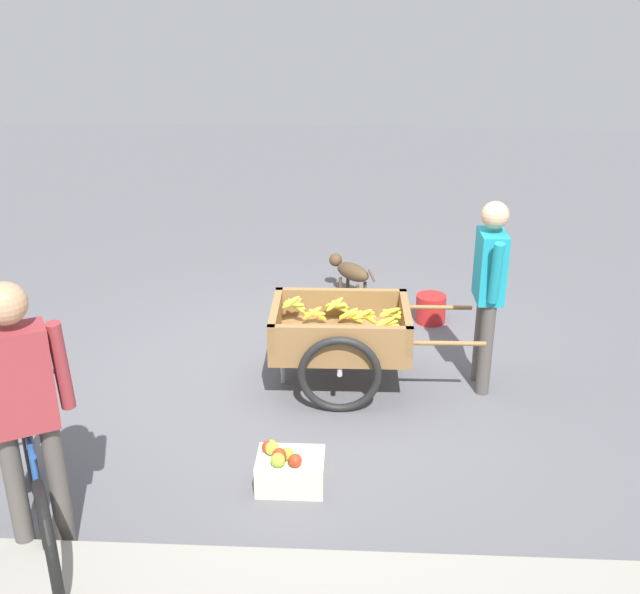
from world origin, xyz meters
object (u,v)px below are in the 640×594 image
Objects in this scene: vendor_person at (489,280)px; cyclist_person at (22,399)px; bicycle at (37,485)px; dog at (350,271)px; fruit_cart at (342,335)px; apple_crate at (289,469)px; plastic_bucket at (431,309)px.

cyclist_person reaches higher than vendor_person.
dog is (-1.78, -3.84, -0.08)m from bicycle.
fruit_cart is 2.59m from bicycle.
vendor_person is at bearing -179.03° from fruit_cart.
cyclist_person is 3.81× the size of apple_crate.
dog is at bearing -39.04° from plastic_bucket.
plastic_bucket is at bearing -76.61° from vendor_person.
bicycle is at bearing 51.16° from plastic_bucket.
fruit_cart is 0.99× the size of cyclist_person.
vendor_person reaches higher than bicycle.
bicycle is 3.38× the size of apple_crate.
fruit_cart is at bearing -132.08° from bicycle.
apple_crate is at bearing -153.78° from cyclist_person.
apple_crate is (1.45, 1.41, -0.80)m from vendor_person.
fruit_cart is at bearing 88.66° from dog.
bicycle is at bearing 20.51° from apple_crate.
vendor_person is 0.93× the size of cyclist_person.
vendor_person is at bearing 103.39° from plastic_bucket.
fruit_cart reaches higher than plastic_bucket.
bicycle is 0.89× the size of cyclist_person.
cyclist_person reaches higher than dog.
bicycle reaches higher than fruit_cart.
fruit_cart reaches higher than dog.
fruit_cart is 1.93m from dog.
apple_crate is (-1.36, -0.67, -0.88)m from cyclist_person.
fruit_cart is at bearing 56.66° from plastic_bucket.
bicycle is at bearing 34.05° from vendor_person.
cyclist_person is (1.66, 2.06, 0.57)m from fruit_cart.
cyclist_person is at bearing 51.03° from fruit_cart.
vendor_person is 3.52m from bicycle.
fruit_cart is 1.06× the size of vendor_person.
fruit_cart is at bearing -102.45° from apple_crate.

